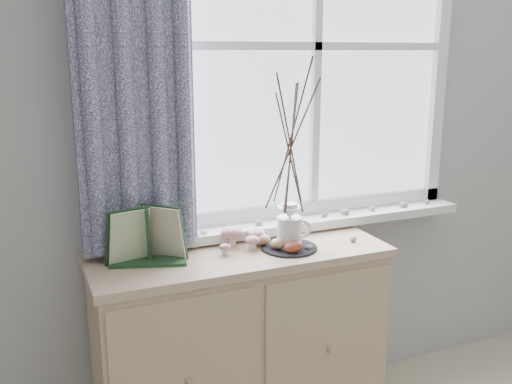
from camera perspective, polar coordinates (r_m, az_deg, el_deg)
sideboard at (r=2.47m, az=-1.53°, el=-15.25°), size 1.20×0.45×0.85m
botanical_book at (r=2.14m, az=-10.62°, el=-4.39°), size 0.35×0.22×0.23m
toadstool_cluster at (r=2.32m, az=-1.48°, el=-4.42°), size 0.22×0.15×0.09m
wooden_eggs at (r=2.31m, az=2.49°, el=-5.04°), size 0.17×0.18×0.07m
songbird_figurine at (r=2.34m, az=-6.06°, el=-4.75°), size 0.14×0.10×0.07m
crocheted_doily at (r=2.32m, az=3.33°, el=-5.58°), size 0.23×0.23×0.01m
twig_pitcher at (r=2.22m, az=3.49°, el=5.18°), size 0.34×0.34×0.77m
sideboard_pebbles at (r=2.40m, az=6.47°, el=-4.84°), size 0.25×0.19×0.02m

